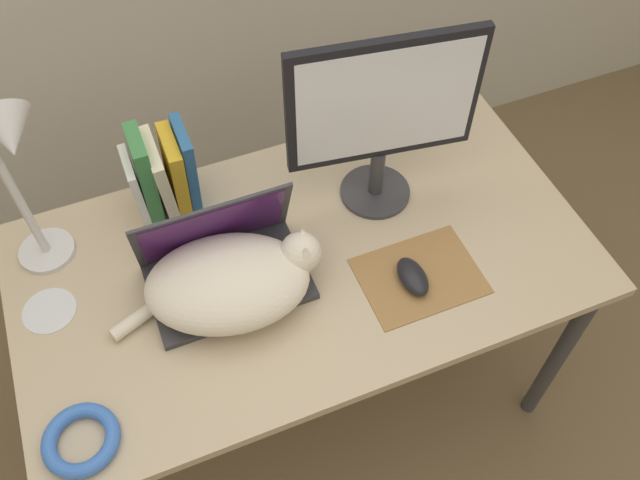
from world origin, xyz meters
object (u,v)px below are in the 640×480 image
(book_row, at_px, (162,175))
(cable_coil, at_px, (81,440))
(laptop, at_px, (224,265))
(external_monitor, at_px, (383,114))
(computer_mouse, at_px, (413,277))
(cat, at_px, (232,281))
(cd_disc, at_px, (49,311))
(desk_lamp, at_px, (16,163))

(book_row, relative_size, cable_coil, 1.59)
(laptop, relative_size, cable_coil, 2.33)
(external_monitor, bearing_deg, computer_mouse, -97.04)
(computer_mouse, bearing_deg, cat, 164.30)
(book_row, height_order, cable_coil, book_row)
(laptop, relative_size, external_monitor, 0.76)
(external_monitor, height_order, cable_coil, external_monitor)
(book_row, distance_m, cable_coil, 0.63)
(computer_mouse, bearing_deg, external_monitor, 82.96)
(laptop, xyz_separation_m, computer_mouse, (0.39, -0.17, -0.02))
(computer_mouse, relative_size, cd_disc, 0.91)
(cable_coil, bearing_deg, book_row, 59.51)
(external_monitor, bearing_deg, cat, -158.77)
(desk_lamp, bearing_deg, cable_coil, -95.25)
(book_row, height_order, cd_disc, book_row)
(book_row, bearing_deg, cd_disc, -148.44)
(laptop, xyz_separation_m, desk_lamp, (-0.34, 0.19, 0.28))
(cat, xyz_separation_m, computer_mouse, (0.39, -0.11, -0.05))
(book_row, xyz_separation_m, desk_lamp, (-0.27, -0.07, 0.22))
(external_monitor, distance_m, computer_mouse, 0.37)
(desk_lamp, bearing_deg, computer_mouse, -26.84)
(desk_lamp, bearing_deg, cat, -37.51)
(external_monitor, bearing_deg, cd_disc, -177.11)
(computer_mouse, height_order, book_row, book_row)
(external_monitor, relative_size, desk_lamp, 0.98)
(book_row, distance_m, cd_disc, 0.40)
(laptop, height_order, cd_disc, laptop)
(computer_mouse, bearing_deg, cable_coil, -172.85)
(desk_lamp, relative_size, cd_disc, 4.01)
(cat, relative_size, computer_mouse, 4.48)
(cd_disc, bearing_deg, external_monitor, 2.89)
(laptop, xyz_separation_m, cat, (0.00, -0.06, 0.03))
(computer_mouse, relative_size, cable_coil, 0.71)
(book_row, bearing_deg, external_monitor, -18.14)
(laptop, bearing_deg, cd_disc, 171.39)
(laptop, height_order, computer_mouse, laptop)
(cable_coil, distance_m, cd_disc, 0.33)
(laptop, bearing_deg, computer_mouse, -23.97)
(cat, distance_m, cable_coil, 0.44)
(external_monitor, xyz_separation_m, computer_mouse, (-0.03, -0.28, -0.25))
(cat, relative_size, external_monitor, 1.04)
(cat, bearing_deg, computer_mouse, -15.70)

